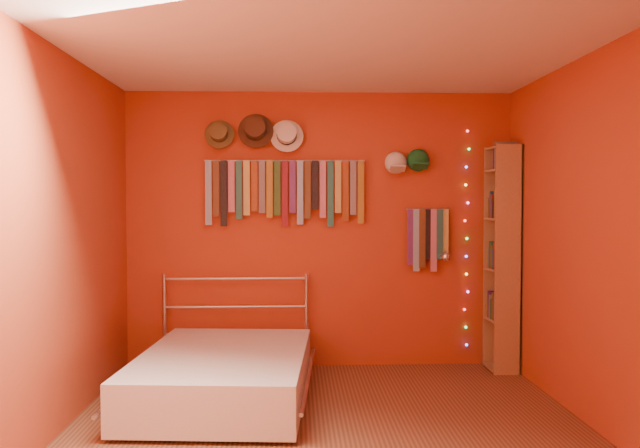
{
  "coord_description": "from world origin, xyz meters",
  "views": [
    {
      "loc": [
        -0.21,
        -3.93,
        1.5
      ],
      "look_at": [
        -0.03,
        0.9,
        1.33
      ],
      "focal_mm": 35.0,
      "sensor_mm": 36.0,
      "label": 1
    }
  ],
  "objects": [
    {
      "name": "tie_rack",
      "position": [
        -0.32,
        1.68,
        1.63
      ],
      "size": [
        1.45,
        0.03,
        0.6
      ],
      "color": "#B8B8BD",
      "rests_on": "back_wall"
    },
    {
      "name": "fairy_lights",
      "position": [
        1.35,
        1.71,
        1.17
      ],
      "size": [
        0.06,
        0.02,
        1.99
      ],
      "color": "#FF3333",
      "rests_on": "back_wall"
    },
    {
      "name": "back_wall",
      "position": [
        0.0,
        1.75,
        1.25
      ],
      "size": [
        3.5,
        0.02,
        2.5
      ],
      "primitive_type": "cube",
      "color": "#AF241C",
      "rests_on": "ground"
    },
    {
      "name": "ceiling",
      "position": [
        0.0,
        0.0,
        2.5
      ],
      "size": [
        3.5,
        3.5,
        0.02
      ],
      "primitive_type": "cube",
      "color": "white",
      "rests_on": "back_wall"
    },
    {
      "name": "left_wall",
      "position": [
        -1.75,
        0.0,
        1.25
      ],
      "size": [
        0.02,
        3.5,
        2.5
      ],
      "primitive_type": "cube",
      "color": "#AF241C",
      "rests_on": "ground"
    },
    {
      "name": "cap_white",
      "position": [
        0.69,
        1.7,
        1.86
      ],
      "size": [
        0.19,
        0.24,
        0.19
      ],
      "color": "white",
      "rests_on": "back_wall"
    },
    {
      "name": "bookshelf",
      "position": [
        1.66,
        1.53,
        1.02
      ],
      "size": [
        0.25,
        0.34,
        2.0
      ],
      "color": "olive",
      "rests_on": "ground"
    },
    {
      "name": "fedora_brown",
      "position": [
        -0.58,
        1.65,
        2.15
      ],
      "size": [
        0.32,
        0.17,
        0.31
      ],
      "rotation": [
        1.36,
        0.0,
        0.0
      ],
      "color": "#482919",
      "rests_on": "back_wall"
    },
    {
      "name": "fedora_white",
      "position": [
        -0.3,
        1.65,
        2.1
      ],
      "size": [
        0.3,
        0.16,
        0.29
      ],
      "rotation": [
        1.36,
        0.0,
        0.0
      ],
      "color": "white",
      "rests_on": "back_wall"
    },
    {
      "name": "cap_green",
      "position": [
        0.89,
        1.7,
        1.88
      ],
      "size": [
        0.19,
        0.24,
        0.19
      ],
      "color": "#16652B",
      "rests_on": "back_wall"
    },
    {
      "name": "right_wall",
      "position": [
        1.75,
        0.0,
        1.25
      ],
      "size": [
        0.02,
        3.5,
        2.5
      ],
      "primitive_type": "cube",
      "color": "#AF241C",
      "rests_on": "ground"
    },
    {
      "name": "ground",
      "position": [
        0.0,
        0.0,
        0.0
      ],
      "size": [
        3.5,
        3.5,
        0.0
      ],
      "primitive_type": "plane",
      "color": "#572F1D",
      "rests_on": "ground"
    },
    {
      "name": "small_tie_rack",
      "position": [
        0.98,
        1.69,
        1.19
      ],
      "size": [
        0.4,
        0.03,
        0.58
      ],
      "color": "#B8B8BD",
      "rests_on": "back_wall"
    },
    {
      "name": "reading_lamp",
      "position": [
        1.1,
        1.51,
        1.02
      ],
      "size": [
        0.07,
        0.32,
        0.09
      ],
      "color": "#B8B8BD",
      "rests_on": "back_wall"
    },
    {
      "name": "bed",
      "position": [
        -0.76,
        0.74,
        0.2
      ],
      "size": [
        1.42,
        1.83,
        0.86
      ],
      "rotation": [
        0.0,
        0.0,
        -0.07
      ],
      "color": "#B8B8BD",
      "rests_on": "ground"
    },
    {
      "name": "fedora_olive",
      "position": [
        -0.9,
        1.66,
        2.12
      ],
      "size": [
        0.26,
        0.14,
        0.26
      ],
      "rotation": [
        1.36,
        0.0,
        0.0
      ],
      "color": "brown",
      "rests_on": "back_wall"
    }
  ]
}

